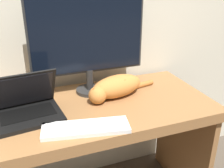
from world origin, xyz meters
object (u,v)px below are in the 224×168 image
Objects in this scene: monitor at (88,38)px; cat at (115,87)px; laptop at (27,108)px; external_keyboard at (86,128)px.

monitor is 1.43× the size of cat.
monitor is 0.49m from laptop.
laptop is 0.32m from external_keyboard.
external_keyboard is at bearing -48.68° from laptop.
laptop is 0.83× the size of external_keyboard.
monitor is 0.31m from cat.
cat reaches higher than external_keyboard.
laptop reaches higher than cat.
external_keyboard is 0.37m from cat.
cat is at bearing 58.27° from external_keyboard.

